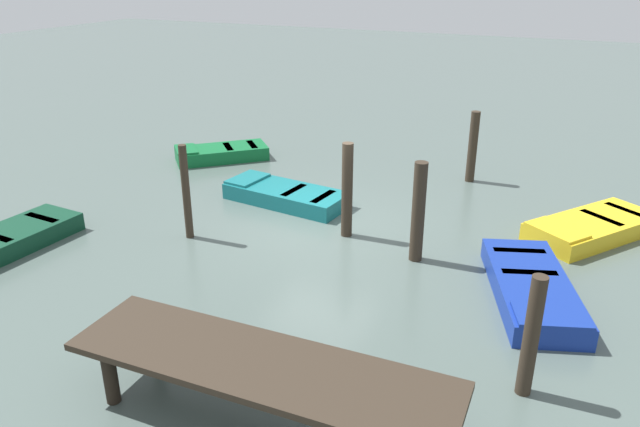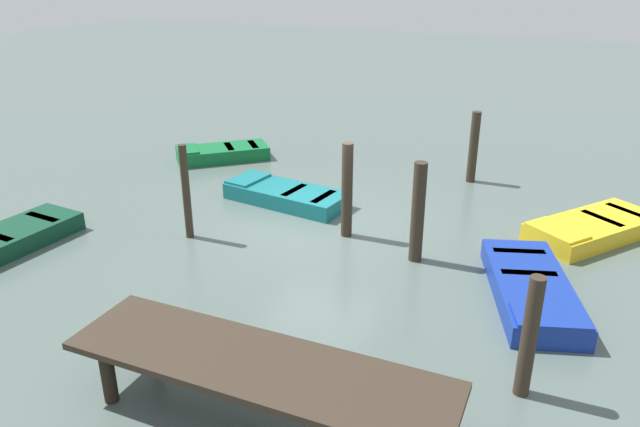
# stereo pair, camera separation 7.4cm
# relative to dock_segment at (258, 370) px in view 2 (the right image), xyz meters

# --- Properties ---
(ground_plane) EXTENTS (80.00, 80.00, 0.00)m
(ground_plane) POSITION_rel_dock_segment_xyz_m (1.95, -6.16, -0.83)
(ground_plane) COLOR #4C5B56
(dock_segment) EXTENTS (5.32, 1.52, 0.95)m
(dock_segment) POSITION_rel_dock_segment_xyz_m (0.00, 0.00, 0.00)
(dock_segment) COLOR #33281E
(dock_segment) RESTS_ON ground_plane
(rowboat_blue) EXTENTS (2.33, 3.58, 0.46)m
(rowboat_blue) POSITION_rel_dock_segment_xyz_m (-2.92, -4.85, -0.61)
(rowboat_blue) COLOR navy
(rowboat_blue) RESTS_ON ground_plane
(rowboat_teal) EXTENTS (3.29, 1.64, 0.46)m
(rowboat_teal) POSITION_rel_dock_segment_xyz_m (3.40, -7.22, -0.61)
(rowboat_teal) COLOR #14666B
(rowboat_teal) RESTS_ON ground_plane
(rowboat_yellow) EXTENTS (2.95, 3.38, 0.46)m
(rowboat_yellow) POSITION_rel_dock_segment_xyz_m (-3.83, -8.27, -0.61)
(rowboat_yellow) COLOR gold
(rowboat_yellow) RESTS_ON ground_plane
(rowboat_green) EXTENTS (2.82, 2.74, 0.46)m
(rowboat_green) POSITION_rel_dock_segment_xyz_m (6.89, -9.60, -0.61)
(rowboat_green) COLOR #0F602D
(rowboat_green) RESTS_ON ground_plane
(mooring_piling_near_right) EXTENTS (0.25, 0.25, 2.16)m
(mooring_piling_near_right) POSITION_rel_dock_segment_xyz_m (1.23, -6.02, 0.25)
(mooring_piling_near_right) COLOR #33281E
(mooring_piling_near_right) RESTS_ON ground_plane
(mooring_piling_near_left) EXTENTS (0.27, 0.27, 2.12)m
(mooring_piling_near_left) POSITION_rel_dock_segment_xyz_m (-0.53, -5.50, 0.23)
(mooring_piling_near_left) COLOR #33281E
(mooring_piling_near_left) RESTS_ON ground_plane
(mooring_piling_far_left) EXTENTS (0.25, 0.25, 1.98)m
(mooring_piling_far_left) POSITION_rel_dock_segment_xyz_m (-0.56, -10.82, 0.16)
(mooring_piling_far_left) COLOR #33281E
(mooring_piling_far_left) RESTS_ON ground_plane
(mooring_piling_mid_right) EXTENTS (0.22, 0.22, 1.90)m
(mooring_piling_mid_right) POSITION_rel_dock_segment_xyz_m (-3.14, -2.06, 0.12)
(mooring_piling_mid_right) COLOR #33281E
(mooring_piling_mid_right) RESTS_ON ground_plane
(mooring_piling_mid_left) EXTENTS (0.17, 0.17, 2.15)m
(mooring_piling_mid_left) POSITION_rel_dock_segment_xyz_m (4.39, -4.47, 0.25)
(mooring_piling_mid_left) COLOR #33281E
(mooring_piling_mid_left) RESTS_ON ground_plane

